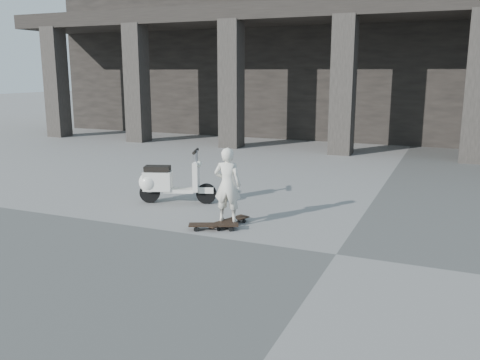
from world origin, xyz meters
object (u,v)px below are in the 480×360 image
at_px(longboard, 228,222).
at_px(child, 227,185).
at_px(skateboard_spare, 214,225).
at_px(scooter, 164,182).

bearing_deg(longboard, child, -70.51).
bearing_deg(skateboard_spare, child, 43.63).
height_order(skateboard_spare, child, child).
distance_m(child, scooter, 1.91).
bearing_deg(scooter, child, -46.37).
relative_size(child, scooter, 0.84).
height_order(child, scooter, child).
bearing_deg(scooter, longboard, -46.37).
relative_size(longboard, child, 0.73).
bearing_deg(longboard, skateboard_spare, 177.05).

